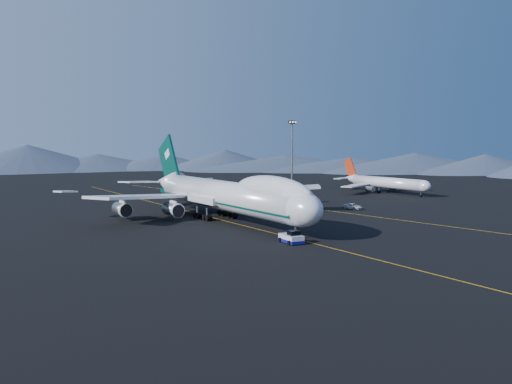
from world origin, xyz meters
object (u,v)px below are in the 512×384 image
boeing_747 (226,195)px  service_van (353,206)px  floodlight_mast (292,154)px  second_jet (384,183)px  pushback_tug (291,239)px

boeing_747 → service_van: 38.70m
boeing_747 → floodlight_mast: (62.26, 64.36, 6.87)m
service_van → floodlight_mast: 67.76m
second_jet → floodlight_mast: bearing=98.5°
second_jet → floodlight_mast: (-15.53, 32.31, 9.18)m
pushback_tug → floodlight_mast: bearing=60.9°
pushback_tug → boeing_747: bearing=89.9°
service_van → second_jet: bearing=33.2°
pushback_tug → second_jet: (80.79, 61.59, 2.80)m
second_jet → boeing_747: bearing=-174.8°
boeing_747 → service_van: boeing_747 is taller
floodlight_mast → service_van: bearing=-111.0°
pushback_tug → service_van: bearing=43.1°
boeing_747 → second_jet: size_ratio=1.78×
boeing_747 → service_van: bearing=3.2°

